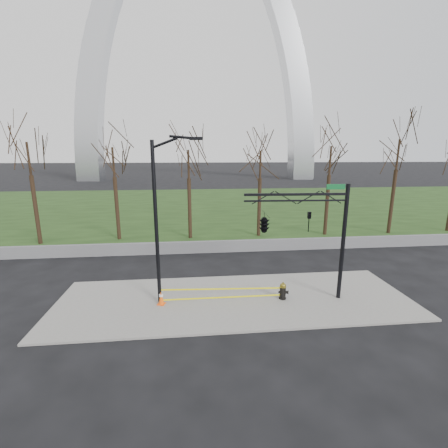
{
  "coord_description": "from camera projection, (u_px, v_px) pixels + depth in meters",
  "views": [
    {
      "loc": [
        -2.04,
        -14.38,
        7.4
      ],
      "look_at": [
        -0.35,
        2.0,
        3.6
      ],
      "focal_mm": 24.57,
      "sensor_mm": 36.0,
      "label": 1
    }
  ],
  "objects": [
    {
      "name": "grass_strip",
      "position": [
        207.0,
        205.0,
        44.87
      ],
      "size": [
        120.0,
        40.0,
        0.06
      ],
      "primitive_type": "cube",
      "color": "#1C3413",
      "rests_on": "ground"
    },
    {
      "name": "caution_tape",
      "position": [
        222.0,
        293.0,
        15.48
      ],
      "size": [
        6.25,
        0.4,
        0.46
      ],
      "color": "yellow",
      "rests_on": "ground"
    },
    {
      "name": "tree_row",
      "position": [
        261.0,
        186.0,
        26.79
      ],
      "size": [
        53.8,
        4.0,
        9.22
      ],
      "color": "black",
      "rests_on": "ground"
    },
    {
      "name": "fire_hydrant",
      "position": [
        283.0,
        291.0,
        15.67
      ],
      "size": [
        0.57,
        0.38,
        0.91
      ],
      "rotation": [
        0.0,
        0.0,
        -0.33
      ],
      "color": "black",
      "rests_on": "sidewalk"
    },
    {
      "name": "sidewalk",
      "position": [
        235.0,
        299.0,
        15.79
      ],
      "size": [
        18.0,
        6.0,
        0.1
      ],
      "primitive_type": "cube",
      "color": "slate",
      "rests_on": "ground"
    },
    {
      "name": "traffic_cone",
      "position": [
        161.0,
        298.0,
        15.12
      ],
      "size": [
        0.44,
        0.44,
        0.67
      ],
      "rotation": [
        0.0,
        0.0,
        -0.32
      ],
      "color": "#FF580D",
      "rests_on": "sidewalk"
    },
    {
      "name": "ground",
      "position": [
        235.0,
        300.0,
        15.8
      ],
      "size": [
        500.0,
        500.0,
        0.0
      ],
      "primitive_type": "plane",
      "color": "black",
      "rests_on": "ground"
    },
    {
      "name": "street_light",
      "position": [
        160.0,
        212.0,
        14.49
      ],
      "size": [
        2.38,
        0.51,
        8.21
      ],
      "rotation": [
        0.0,
        0.0,
        -0.14
      ],
      "color": "black",
      "rests_on": "ground"
    },
    {
      "name": "guardrail",
      "position": [
        221.0,
        246.0,
        23.45
      ],
      "size": [
        60.0,
        0.3,
        0.9
      ],
      "primitive_type": "cube",
      "color": "#59595B",
      "rests_on": "ground"
    },
    {
      "name": "traffic_signal_mast",
      "position": [
        280.0,
        222.0,
        14.82
      ],
      "size": [
        5.1,
        2.5,
        6.0
      ],
      "rotation": [
        0.0,
        0.0,
        -0.04
      ],
      "color": "black",
      "rests_on": "ground"
    },
    {
      "name": "gateway_arch",
      "position": [
        197.0,
        56.0,
        81.19
      ],
      "size": [
        66.0,
        6.0,
        65.0
      ],
      "primitive_type": null,
      "color": "silver",
      "rests_on": "ground"
    }
  ]
}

